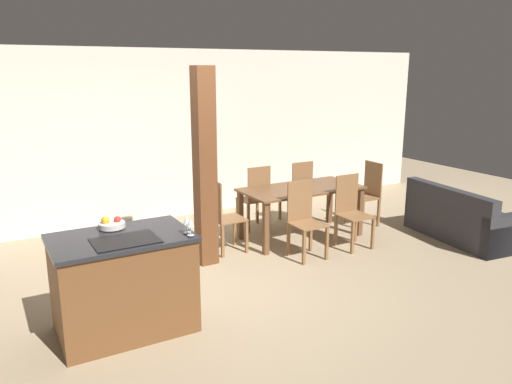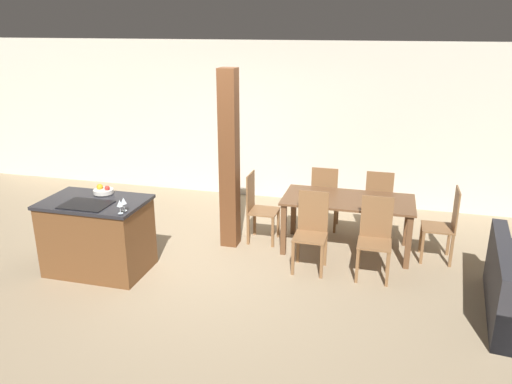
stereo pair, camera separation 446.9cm
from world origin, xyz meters
TOP-DOWN VIEW (x-y plane):
  - ground_plane at (0.00, 0.00)m, footprint 16.00×16.00m
  - wall_back at (0.00, 2.76)m, footprint 11.20×0.08m
  - kitchen_island at (-1.23, -0.56)m, footprint 1.24×0.81m
  - fruit_bowl at (-1.25, -0.30)m, footprint 0.25×0.25m
  - wine_glass_near at (-0.69, -0.88)m, footprint 0.07×0.07m
  - wine_glass_middle at (-0.69, -0.80)m, footprint 0.07×0.07m
  - dining_table at (1.71, 0.84)m, footprint 1.73×0.85m
  - dining_chair_near_left at (1.32, 0.20)m, footprint 0.40×0.40m
  - dining_chair_near_right at (2.09, 0.20)m, footprint 0.40×0.40m
  - dining_chair_far_left at (1.32, 1.48)m, footprint 0.40×0.40m
  - dining_chair_far_right at (2.09, 1.48)m, footprint 0.40×0.40m
  - dining_chair_head_end at (0.46, 0.84)m, footprint 0.40×0.40m
  - dining_chair_foot_end at (2.95, 0.84)m, footprint 0.40×0.40m
  - couch at (3.69, -0.36)m, footprint 0.98×1.69m
  - timber_post at (0.12, 0.62)m, footprint 0.23×0.23m

SIDE VIEW (x-z plane):
  - ground_plane at x=0.00m, z-range 0.00..0.00m
  - couch at x=3.69m, z-range -0.12..0.66m
  - kitchen_island at x=-1.23m, z-range 0.00..0.94m
  - dining_chair_near_left at x=1.32m, z-range 0.02..1.01m
  - dining_chair_near_right at x=2.09m, z-range 0.02..1.01m
  - dining_chair_far_left at x=1.32m, z-range 0.02..1.01m
  - dining_chair_far_right at x=2.09m, z-range 0.02..1.01m
  - dining_chair_head_end at x=0.46m, z-range 0.02..1.01m
  - dining_chair_foot_end at x=2.95m, z-range 0.02..1.01m
  - dining_table at x=1.71m, z-range 0.27..1.01m
  - fruit_bowl at x=-1.25m, z-range 0.92..1.03m
  - wine_glass_near at x=-0.69m, z-range 0.98..1.13m
  - wine_glass_middle at x=-0.69m, z-range 0.98..1.13m
  - timber_post at x=0.12m, z-range 0.00..2.43m
  - wall_back at x=0.00m, z-range 0.00..2.70m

